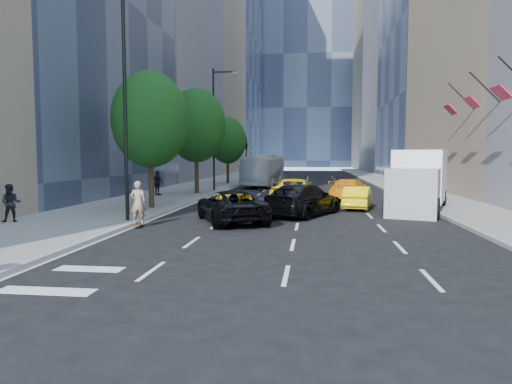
# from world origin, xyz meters

# --- Properties ---
(ground) EXTENTS (160.00, 160.00, 0.00)m
(ground) POSITION_xyz_m (0.00, 0.00, 0.00)
(ground) COLOR black
(ground) RESTS_ON ground
(sidewalk_left) EXTENTS (6.00, 120.00, 0.15)m
(sidewalk_left) POSITION_xyz_m (-9.00, 30.00, 0.07)
(sidewalk_left) COLOR slate
(sidewalk_left) RESTS_ON ground
(sidewalk_right) EXTENTS (4.00, 120.00, 0.15)m
(sidewalk_right) POSITION_xyz_m (10.00, 30.00, 0.07)
(sidewalk_right) COLOR slate
(sidewalk_right) RESTS_ON ground
(tower_left_mid) EXTENTS (20.00, 24.00, 45.00)m
(tower_left_mid) POSITION_xyz_m (-22.00, 42.00, 22.50)
(tower_left_mid) COLOR slate
(tower_left_mid) RESTS_ON ground
(tower_left_end) EXTENTS (20.00, 28.00, 60.00)m
(tower_left_end) POSITION_xyz_m (-22.00, 92.00, 30.00)
(tower_left_end) COLOR #32394E
(tower_left_end) RESTS_ON ground
(tower_right_far) EXTENTS (20.00, 24.00, 50.00)m
(tower_right_far) POSITION_xyz_m (22.00, 98.00, 25.00)
(tower_right_far) COLOR gray
(tower_right_far) RESTS_ON ground
(tower_distant) EXTENTS (40.00, 20.00, 90.00)m
(tower_distant) POSITION_xyz_m (0.00, 120.00, 45.00)
(tower_distant) COLOR #32394E
(tower_distant) RESTS_ON ground
(lamp_near) EXTENTS (2.13, 0.22, 10.00)m
(lamp_near) POSITION_xyz_m (-6.32, 4.00, 5.81)
(lamp_near) COLOR black
(lamp_near) RESTS_ON sidewalk_left
(lamp_far) EXTENTS (2.13, 0.22, 10.00)m
(lamp_far) POSITION_xyz_m (-6.32, 22.00, 5.81)
(lamp_far) COLOR black
(lamp_far) RESTS_ON sidewalk_left
(tree_near) EXTENTS (4.20, 4.20, 7.46)m
(tree_near) POSITION_xyz_m (-7.20, 9.00, 4.97)
(tree_near) COLOR #322313
(tree_near) RESTS_ON sidewalk_left
(tree_mid) EXTENTS (4.50, 4.50, 7.99)m
(tree_mid) POSITION_xyz_m (-7.20, 19.00, 5.32)
(tree_mid) COLOR #322313
(tree_mid) RESTS_ON sidewalk_left
(tree_far) EXTENTS (3.90, 3.90, 6.92)m
(tree_far) POSITION_xyz_m (-7.20, 32.00, 4.62)
(tree_far) COLOR #322313
(tree_far) RESTS_ON sidewalk_left
(traffic_signal) EXTENTS (2.48, 0.53, 5.20)m
(traffic_signal) POSITION_xyz_m (-6.40, 40.00, 4.23)
(traffic_signal) COLOR black
(traffic_signal) RESTS_ON sidewalk_left
(facade_flags) EXTENTS (1.85, 13.30, 2.05)m
(facade_flags) POSITION_xyz_m (10.64, 10.00, 6.18)
(facade_flags) COLOR black
(facade_flags) RESTS_ON ground
(skateboarder) EXTENTS (0.71, 0.51, 1.83)m
(skateboarder) POSITION_xyz_m (-5.60, 3.00, 0.91)
(skateboarder) COLOR #897155
(skateboarder) RESTS_ON ground
(black_sedan_lincoln) EXTENTS (4.34, 5.77, 1.46)m
(black_sedan_lincoln) POSITION_xyz_m (-2.00, 4.94, 0.73)
(black_sedan_lincoln) COLOR black
(black_sedan_lincoln) RESTS_ON ground
(black_sedan_mercedes) EXTENTS (4.34, 5.94, 1.60)m
(black_sedan_mercedes) POSITION_xyz_m (1.20, 7.67, 0.80)
(black_sedan_mercedes) COLOR black
(black_sedan_mercedes) RESTS_ON ground
(taxi_a) EXTENTS (2.44, 4.27, 1.37)m
(taxi_a) POSITION_xyz_m (-2.00, 6.50, 0.68)
(taxi_a) COLOR yellow
(taxi_a) RESTS_ON ground
(taxi_b) EXTENTS (2.07, 4.11, 1.29)m
(taxi_b) POSITION_xyz_m (4.20, 11.02, 0.65)
(taxi_b) COLOR yellow
(taxi_b) RESTS_ON ground
(taxi_c) EXTENTS (2.69, 5.78, 1.60)m
(taxi_c) POSITION_xyz_m (0.50, 13.00, 0.80)
(taxi_c) COLOR yellow
(taxi_c) RESTS_ON ground
(taxi_d) EXTENTS (3.41, 5.33, 1.44)m
(taxi_d) POSITION_xyz_m (4.20, 16.49, 0.72)
(taxi_d) COLOR #FF990D
(taxi_d) RESTS_ON ground
(city_bus) EXTENTS (3.33, 11.29, 3.10)m
(city_bus) POSITION_xyz_m (-3.20, 30.40, 1.55)
(city_bus) COLOR silver
(city_bus) RESTS_ON ground
(box_truck) EXTENTS (4.51, 7.33, 3.30)m
(box_truck) POSITION_xyz_m (7.30, 10.09, 1.68)
(box_truck) COLOR white
(box_truck) RESTS_ON ground
(pedestrian_a) EXTENTS (0.97, 0.88, 1.64)m
(pedestrian_a) POSITION_xyz_m (-11.20, 2.77, 0.97)
(pedestrian_a) COLOR black
(pedestrian_a) RESTS_ON sidewalk_left
(pedestrian_b) EXTENTS (1.14, 0.89, 1.81)m
(pedestrian_b) POSITION_xyz_m (-9.49, 16.61, 1.05)
(pedestrian_b) COLOR black
(pedestrian_b) RESTS_ON sidewalk_left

